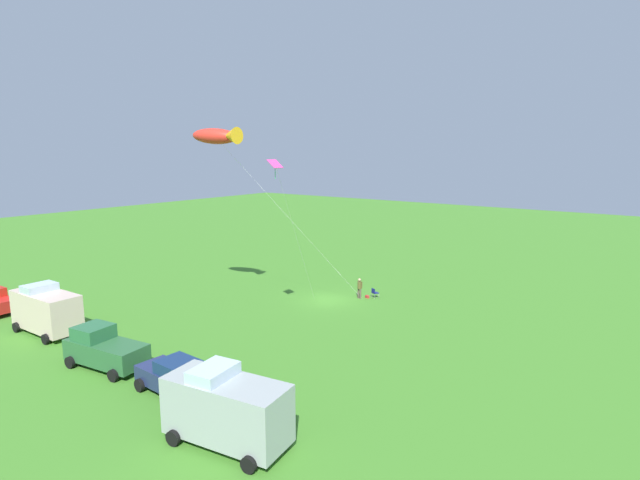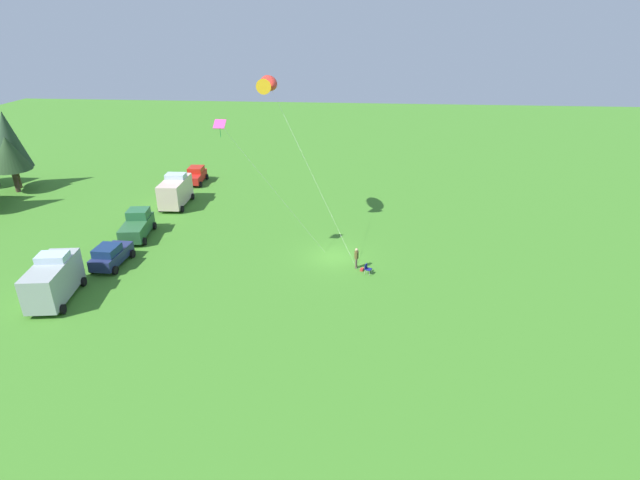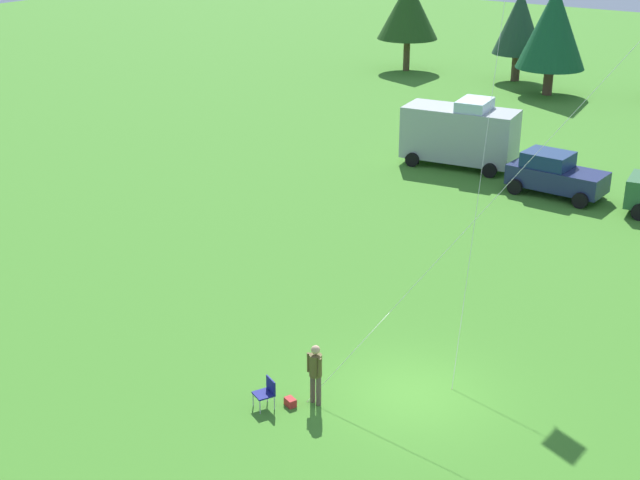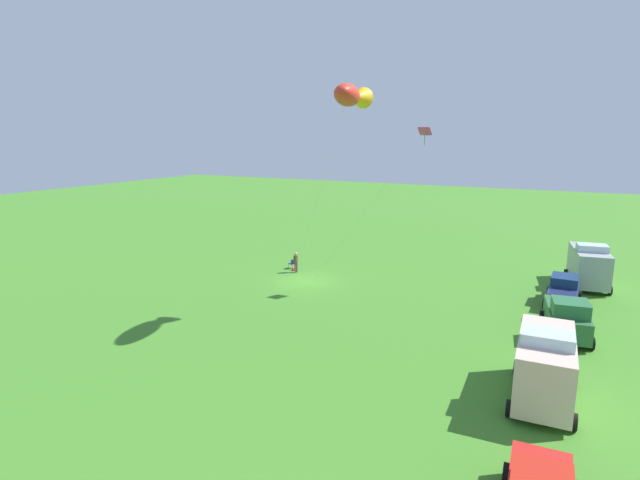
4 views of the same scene
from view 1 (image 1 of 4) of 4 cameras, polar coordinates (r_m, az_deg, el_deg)
ground_plane at (r=42.05m, az=0.96°, el=-6.86°), size 160.00×160.00×0.00m
person_kite_flyer at (r=42.33m, az=4.54°, el=-5.33°), size 0.51×0.39×1.74m
folding_chair at (r=42.75m, az=6.25°, el=-5.95°), size 0.64×0.64×0.82m
backpack_on_grass at (r=42.74m, az=5.42°, el=-6.47°), size 0.38×0.32×0.22m
van_motorhome_grey at (r=22.42m, az=-10.67°, el=-18.31°), size 5.66×3.24×3.34m
car_navy_hatch at (r=27.37m, az=-16.33°, el=-14.71°), size 4.26×2.32×1.89m
truck_green_flatbed at (r=31.77m, az=-23.43°, el=-11.32°), size 5.23×2.97×2.34m
van_camper_beige at (r=38.98m, az=-28.81°, el=-6.99°), size 5.47×2.76×3.34m
kite_large_fish at (r=39.51m, az=-11.50°, el=11.56°), size 10.51×9.44×14.10m
kite_diamond_rainbow at (r=32.78m, az=-4.94°, el=7.87°), size 2.96×8.14×11.75m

